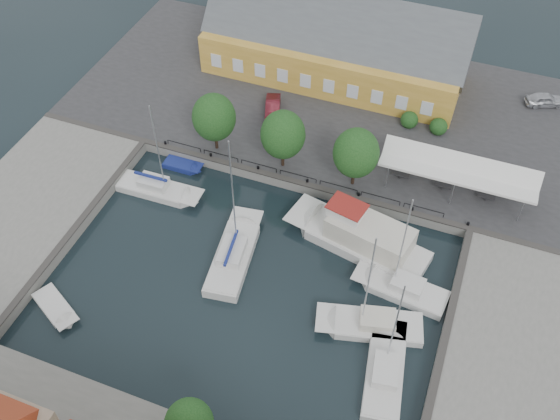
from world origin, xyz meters
name	(u,v)px	position (x,y,z in m)	size (l,w,h in m)	color
ground	(255,271)	(0.00, 0.00, 0.00)	(140.00, 140.00, 0.00)	black
north_quay	(336,107)	(0.00, 23.00, 0.50)	(56.00, 26.00, 1.00)	#2D2D30
west_quay	(23,214)	(-22.00, -2.00, 0.50)	(12.00, 24.00, 1.00)	slate
east_quay	(519,372)	(22.00, -2.00, 0.50)	(12.00, 24.00, 1.00)	slate
quay_edge_fittings	(275,223)	(0.02, 4.75, 1.06)	(56.00, 24.72, 0.40)	#383533
warehouse	(331,45)	(-2.60, 28.36, 4.43)	(28.56, 14.00, 9.55)	gold
tent_canopy	(459,169)	(14.00, 14.50, 3.68)	(14.00, 4.00, 2.83)	white
quay_trees	(283,135)	(-2.00, 12.00, 4.88)	(18.20, 4.20, 6.30)	black
car_silver	(545,100)	(20.70, 30.65, 1.70)	(1.65, 4.09, 1.39)	#B9BBC2
car_red	(273,108)	(-5.81, 19.09, 1.70)	(1.49, 4.26, 1.40)	#55131C
center_sailboat	(234,256)	(-2.18, 0.59, 0.36)	(4.16, 9.96, 13.20)	silver
trawler	(362,239)	(7.70, 5.80, 1.02)	(13.52, 6.49, 5.00)	silver
east_boat_a	(402,290)	(12.19, 2.34, 0.26)	(8.19, 3.54, 11.31)	silver
east_boat_b	(372,326)	(10.76, -1.87, 0.26)	(8.79, 4.75, 11.53)	silver
east_boat_c	(384,373)	(12.70, -5.47, 0.26)	(3.90, 8.73, 10.82)	silver
west_boat_a	(158,190)	(-12.10, 5.28, 0.27)	(8.48, 2.60, 11.14)	silver
launch_sw	(56,308)	(-13.56, -9.32, 0.09)	(5.07, 3.81, 0.98)	silver
launch_nw	(182,167)	(-11.52, 9.18, 0.09)	(3.99, 1.62, 0.88)	navy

